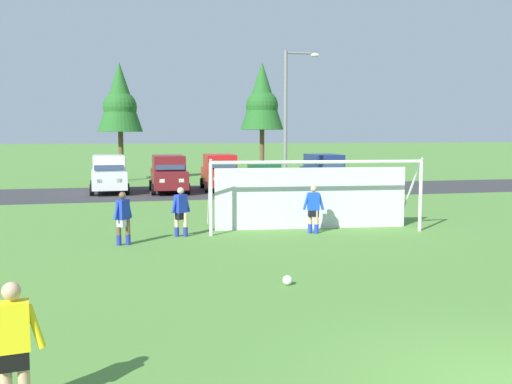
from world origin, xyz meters
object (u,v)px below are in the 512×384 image
soccer_ball (287,280)px  player_defender_far (313,209)px  parked_car_slot_center (264,176)px  street_lamp (289,123)px  soccer_goal (313,193)px  parked_car_slot_far_left (109,174)px  parked_car_slot_center_right (324,171)px  referee (14,349)px  player_striker_near (181,212)px  player_midfield_center (123,218)px  parked_car_slot_center_left (220,172)px  parked_car_slot_left (169,173)px

soccer_ball → player_defender_far: size_ratio=0.13×
parked_car_slot_center → street_lamp: bearing=-87.1°
soccer_goal → player_defender_far: size_ratio=4.61×
parked_car_slot_far_left → parked_car_slot_center_right: size_ratio=1.00×
referee → player_defender_far: bearing=56.1°
street_lamp → parked_car_slot_far_left: bearing=151.4°
referee → parked_car_slot_center: (9.59, 26.32, 0.05)m
player_defender_far → parked_car_slot_center_right: parked_car_slot_center_right is taller
soccer_goal → player_defender_far: (-0.24, -0.76, -0.47)m
player_defender_far → parked_car_slot_far_left: size_ratio=0.35×
referee → player_defender_far: same height
soccer_ball → street_lamp: bearing=73.7°
player_striker_near → player_defender_far: (4.47, -0.40, 0.00)m
soccer_ball → player_defender_far: (2.74, 6.29, 0.71)m
referee → player_midfield_center: same height
parked_car_slot_center → parked_car_slot_center_right: (3.72, -0.28, 0.24)m
referee → parked_car_slot_center_left: 28.13m
player_midfield_center → street_lamp: 14.54m
referee → parked_car_slot_left: (3.85, 26.42, 0.29)m
parked_car_slot_center_right → parked_car_slot_left: bearing=177.7°
player_striker_near → street_lamp: bearing=56.9°
soccer_ball → player_midfield_center: bearing=122.6°
player_defender_far → parked_car_slot_center_left: size_ratio=0.35×
soccer_goal → street_lamp: 10.44m
parked_car_slot_center_right → player_striker_near: bearing=-125.3°
player_striker_near → parked_car_slot_far_left: (-2.67, 15.34, 0.29)m
player_midfield_center → parked_car_slot_center_right: parked_car_slot_center_right is taller
player_midfield_center → parked_car_slot_center_left: size_ratio=0.35×
player_defender_far → street_lamp: 11.33m
player_striker_near → parked_car_slot_center_right: parked_car_slot_center_right is taller
parked_car_slot_far_left → parked_car_slot_left: same height
soccer_goal → parked_car_slot_center_left: bearing=93.1°
parked_car_slot_center_left → soccer_ball: bearing=-95.6°
soccer_ball → parked_car_slot_center_left: bearing=84.4°
parked_car_slot_left → soccer_goal: bearing=-74.5°
soccer_ball → referee: 7.00m
player_midfield_center → street_lamp: bearing=53.0°
referee → parked_car_slot_center_right: parked_car_slot_center_right is taller
parked_car_slot_left → player_defender_far: bearing=-76.1°
parked_car_slot_far_left → parked_car_slot_left: bearing=-10.1°
referee → street_lamp: (9.81, 21.94, 3.17)m
player_defender_far → parked_car_slot_center_left: parked_car_slot_center_left is taller
player_midfield_center → player_defender_far: 6.37m
parked_car_slot_center_left → player_defender_far: bearing=-87.9°
parked_car_slot_left → street_lamp: 7.99m
parked_car_slot_left → parked_car_slot_center: size_ratio=1.08×
player_striker_near → parked_car_slot_center_left: parked_car_slot_center_left is taller
player_midfield_center → parked_car_slot_far_left: size_ratio=0.35×
parked_car_slot_center → parked_car_slot_center_right: size_ratio=0.91×
player_defender_far → soccer_ball: bearing=-113.6°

